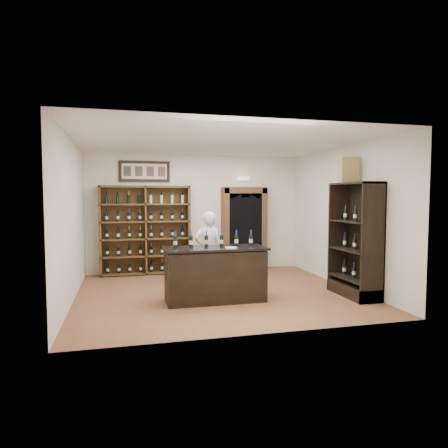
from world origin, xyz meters
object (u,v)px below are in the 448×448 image
at_px(shopkeeper, 208,251).
at_px(wine_shelf, 146,230).
at_px(counter_bottle_0, 175,242).
at_px(tasting_counter, 215,274).
at_px(wine_crate, 348,170).
at_px(side_cabinet, 356,257).

bearing_deg(shopkeeper, wine_shelf, -67.79).
bearing_deg(counter_bottle_0, tasting_counter, -7.58).
height_order(tasting_counter, wine_crate, wine_crate).
height_order(tasting_counter, counter_bottle_0, counter_bottle_0).
distance_m(counter_bottle_0, side_cabinet, 3.49).
height_order(wine_shelf, shopkeeper, wine_shelf).
bearing_deg(shopkeeper, counter_bottle_0, 39.34).
bearing_deg(tasting_counter, side_cabinet, -6.28).
height_order(tasting_counter, side_cabinet, side_cabinet).
bearing_deg(wine_shelf, wine_crate, -38.09).
relative_size(side_cabinet, shopkeeper, 1.36).
xyz_separation_m(wine_shelf, shopkeeper, (1.17, -1.97, -0.29)).
xyz_separation_m(tasting_counter, counter_bottle_0, (-0.72, 0.10, 0.61)).
relative_size(wine_shelf, wine_crate, 4.36).
bearing_deg(tasting_counter, wine_crate, -0.71).
xyz_separation_m(wine_shelf, tasting_counter, (1.10, -2.93, -0.61)).
relative_size(wine_shelf, side_cabinet, 1.00).
height_order(side_cabinet, wine_crate, wine_crate).
bearing_deg(wine_shelf, shopkeeper, -59.30).
xyz_separation_m(side_cabinet, wine_crate, (-0.04, 0.27, 1.70)).
distance_m(wine_shelf, side_cabinet, 5.02).
distance_m(side_cabinet, shopkeeper, 2.94).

